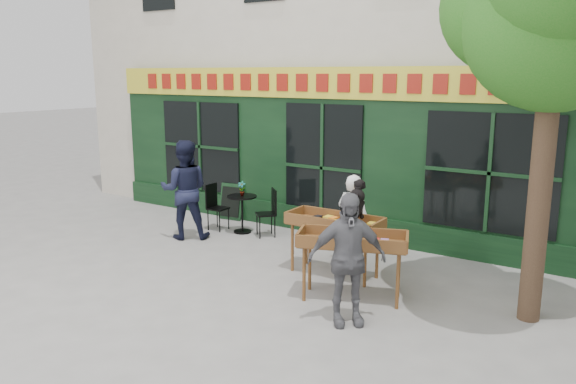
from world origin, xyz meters
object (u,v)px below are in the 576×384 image
at_px(man_right, 347,259).
at_px(bistro_table, 242,206).
at_px(book_cart_center, 334,225).
at_px(dog, 354,200).
at_px(man_left, 185,190).
at_px(book_cart_right, 352,244).
at_px(woman, 353,220).

distance_m(man_right, bistro_table, 4.56).
relative_size(book_cart_center, dog, 2.50).
xyz_separation_m(book_cart_center, man_left, (-3.43, 0.23, 0.14)).
height_order(book_cart_right, man_left, man_left).
xyz_separation_m(dog, bistro_table, (-3.08, 1.18, -0.75)).
height_order(dog, man_right, man_right).
height_order(dog, bistro_table, dog).
bearing_deg(woman, book_cart_center, 89.83).
bearing_deg(dog, man_left, 175.63).
distance_m(book_cart_right, bistro_table, 3.91).
bearing_deg(woman, man_left, 6.84).
xyz_separation_m(woman, book_cart_right, (0.69, -1.39, 0.05)).
distance_m(dog, book_cart_right, 0.90).
distance_m(book_cart_right, man_right, 0.81).
height_order(woman, man_right, man_right).
bearing_deg(book_cart_center, man_left, 176.03).
distance_m(woman, man_right, 2.36).
xyz_separation_m(bistro_table, man_left, (-0.70, -0.90, 0.42)).
relative_size(book_cart_center, bistro_table, 1.98).
bearing_deg(book_cart_right, bistro_table, 130.60).
xyz_separation_m(book_cart_right, man_right, (0.30, -0.75, 0.04)).
distance_m(dog, man_left, 3.80).
xyz_separation_m(woman, bistro_table, (-2.73, 0.48, -0.23)).
height_order(man_right, man_left, man_left).
height_order(bistro_table, man_left, man_left).
bearing_deg(bistro_table, dog, -20.93).
bearing_deg(man_right, book_cart_center, 82.91).
relative_size(dog, man_right, 0.35).
bearing_deg(man_left, dog, 138.71).
xyz_separation_m(book_cart_right, bistro_table, (-3.42, 1.87, -0.28)).
height_order(book_cart_center, dog, dog).
relative_size(book_cart_center, woman, 0.97).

